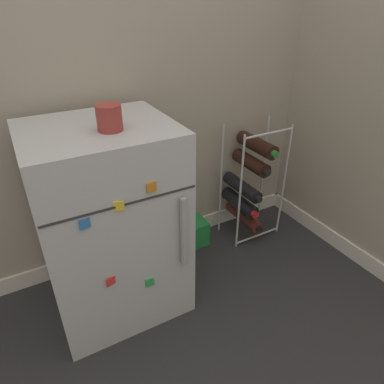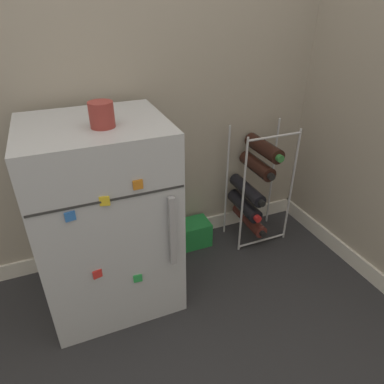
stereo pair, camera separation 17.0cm
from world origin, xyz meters
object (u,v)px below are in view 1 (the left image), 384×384
(mini_fridge, at_px, (110,224))
(soda_box, at_px, (189,233))
(wine_rack, at_px, (247,183))
(fridge_top_cup, at_px, (109,118))

(mini_fridge, relative_size, soda_box, 4.31)
(wine_rack, height_order, soda_box, wine_rack)
(mini_fridge, distance_m, soda_box, 0.64)
(wine_rack, xyz_separation_m, soda_box, (-0.35, 0.07, -0.28))
(wine_rack, bearing_deg, soda_box, 169.16)
(mini_fridge, height_order, fridge_top_cup, fridge_top_cup)
(wine_rack, distance_m, soda_box, 0.45)
(mini_fridge, height_order, soda_box, mini_fridge)
(mini_fridge, distance_m, fridge_top_cup, 0.49)
(soda_box, bearing_deg, mini_fridge, -157.85)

